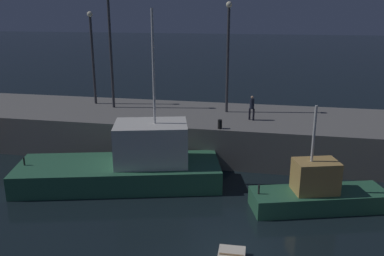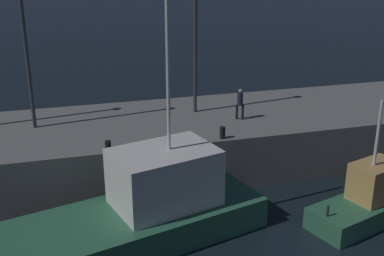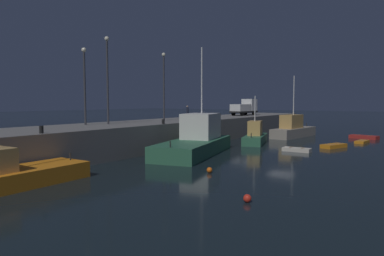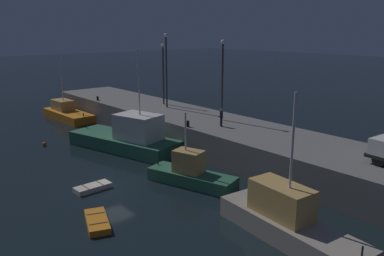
{
  "view_description": "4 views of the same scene",
  "coord_description": "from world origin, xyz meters",
  "px_view_note": "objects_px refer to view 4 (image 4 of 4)",
  "views": [
    {
      "loc": [
        1.11,
        -15.51,
        10.09
      ],
      "look_at": [
        -4.64,
        13.55,
        1.35
      ],
      "focal_mm": 37.82,
      "sensor_mm": 36.0,
      "label": 1
    },
    {
      "loc": [
        -9.58,
        -12.02,
        11.39
      ],
      "look_at": [
        -2.32,
        13.37,
        1.85
      ],
      "focal_mm": 45.95,
      "sensor_mm": 36.0,
      "label": 2
    },
    {
      "loc": [
        -33.96,
        -12.83,
        4.91
      ],
      "look_at": [
        -1.28,
        10.17,
        1.89
      ],
      "focal_mm": 32.76,
      "sensor_mm": 36.0,
      "label": 3
    },
    {
      "loc": [
        25.4,
        -13.7,
        11.6
      ],
      "look_at": [
        -5.54,
        12.76,
        1.35
      ],
      "focal_mm": 36.84,
      "sensor_mm": 36.0,
      "label": 4
    }
  ],
  "objects_px": {
    "mooring_buoy_near": "(44,144)",
    "dockworker": "(221,116)",
    "bollard_west": "(188,124)",
    "rowboat_white_mid": "(93,187)",
    "bollard_central": "(98,98)",
    "fishing_boat_grey": "(191,174)",
    "lamp_post_east": "(166,65)",
    "fishing_boat_blue": "(67,113)",
    "bollard_east": "(154,115)",
    "lamp_post_west": "(163,69)",
    "lamp_post_central": "(222,74)",
    "fishing_boat_white": "(288,221)",
    "dinghy_orange_near": "(97,221)",
    "fishing_trawler_red": "(129,138)"
  },
  "relations": [
    {
      "from": "rowboat_white_mid",
      "to": "lamp_post_east",
      "type": "relative_size",
      "value": 0.32
    },
    {
      "from": "bollard_east",
      "to": "rowboat_white_mid",
      "type": "bearing_deg",
      "value": -55.51
    },
    {
      "from": "rowboat_white_mid",
      "to": "mooring_buoy_near",
      "type": "xyz_separation_m",
      "value": [
        -13.68,
        1.51,
        0.01
      ]
    },
    {
      "from": "lamp_post_west",
      "to": "fishing_boat_grey",
      "type": "bearing_deg",
      "value": -30.45
    },
    {
      "from": "mooring_buoy_near",
      "to": "dockworker",
      "type": "height_order",
      "value": "dockworker"
    },
    {
      "from": "fishing_boat_blue",
      "to": "fishing_boat_grey",
      "type": "bearing_deg",
      "value": -4.64
    },
    {
      "from": "fishing_boat_white",
      "to": "lamp_post_west",
      "type": "relative_size",
      "value": 1.33
    },
    {
      "from": "fishing_boat_grey",
      "to": "lamp_post_central",
      "type": "bearing_deg",
      "value": 122.97
    },
    {
      "from": "dockworker",
      "to": "bollard_west",
      "type": "height_order",
      "value": "dockworker"
    },
    {
      "from": "fishing_boat_grey",
      "to": "lamp_post_east",
      "type": "bearing_deg",
      "value": 149.08
    },
    {
      "from": "bollard_west",
      "to": "bollard_central",
      "type": "xyz_separation_m",
      "value": [
        -18.35,
        0.27,
        -0.03
      ]
    },
    {
      "from": "fishing_boat_white",
      "to": "fishing_boat_grey",
      "type": "bearing_deg",
      "value": 173.23
    },
    {
      "from": "rowboat_white_mid",
      "to": "lamp_post_east",
      "type": "height_order",
      "value": "lamp_post_east"
    },
    {
      "from": "fishing_boat_blue",
      "to": "bollard_east",
      "type": "bearing_deg",
      "value": 7.76
    },
    {
      "from": "lamp_post_west",
      "to": "bollard_central",
      "type": "height_order",
      "value": "lamp_post_west"
    },
    {
      "from": "fishing_boat_white",
      "to": "mooring_buoy_near",
      "type": "relative_size",
      "value": 24.5
    },
    {
      "from": "bollard_east",
      "to": "fishing_boat_grey",
      "type": "bearing_deg",
      "value": -21.95
    },
    {
      "from": "fishing_boat_grey",
      "to": "mooring_buoy_near",
      "type": "distance_m",
      "value": 18.23
    },
    {
      "from": "fishing_boat_white",
      "to": "lamp_post_west",
      "type": "height_order",
      "value": "lamp_post_west"
    },
    {
      "from": "fishing_boat_blue",
      "to": "lamp_post_west",
      "type": "bearing_deg",
      "value": 32.86
    },
    {
      "from": "lamp_post_east",
      "to": "dockworker",
      "type": "distance_m",
      "value": 11.57
    },
    {
      "from": "bollard_west",
      "to": "dockworker",
      "type": "bearing_deg",
      "value": 53.28
    },
    {
      "from": "rowboat_white_mid",
      "to": "bollard_west",
      "type": "bearing_deg",
      "value": 99.82
    },
    {
      "from": "rowboat_white_mid",
      "to": "bollard_central",
      "type": "distance_m",
      "value": 23.23
    },
    {
      "from": "lamp_post_east",
      "to": "bollard_central",
      "type": "xyz_separation_m",
      "value": [
        -9.47,
        -3.97,
        -4.62
      ]
    },
    {
      "from": "lamp_post_central",
      "to": "bollard_east",
      "type": "xyz_separation_m",
      "value": [
        -5.49,
        -4.45,
        -4.38
      ]
    },
    {
      "from": "lamp_post_east",
      "to": "bollard_central",
      "type": "distance_m",
      "value": 11.26
    },
    {
      "from": "fishing_boat_grey",
      "to": "bollard_east",
      "type": "relative_size",
      "value": 16.12
    },
    {
      "from": "fishing_trawler_red",
      "to": "bollard_west",
      "type": "bearing_deg",
      "value": 35.17
    },
    {
      "from": "rowboat_white_mid",
      "to": "bollard_central",
      "type": "relative_size",
      "value": 5.08
    },
    {
      "from": "lamp_post_west",
      "to": "bollard_west",
      "type": "height_order",
      "value": "lamp_post_west"
    },
    {
      "from": "fishing_boat_white",
      "to": "lamp_post_west",
      "type": "xyz_separation_m",
      "value": [
        -26.34,
        10.91,
        5.88
      ]
    },
    {
      "from": "dockworker",
      "to": "lamp_post_west",
      "type": "bearing_deg",
      "value": 167.96
    },
    {
      "from": "rowboat_white_mid",
      "to": "lamp_post_central",
      "type": "distance_m",
      "value": 16.99
    },
    {
      "from": "fishing_trawler_red",
      "to": "bollard_west",
      "type": "relative_size",
      "value": 21.06
    },
    {
      "from": "fishing_trawler_red",
      "to": "mooring_buoy_near",
      "type": "height_order",
      "value": "fishing_trawler_red"
    },
    {
      "from": "fishing_boat_blue",
      "to": "dinghy_orange_near",
      "type": "xyz_separation_m",
      "value": [
        29.33,
        -10.83,
        -0.6
      ]
    },
    {
      "from": "dockworker",
      "to": "bollard_west",
      "type": "relative_size",
      "value": 2.88
    },
    {
      "from": "mooring_buoy_near",
      "to": "bollard_east",
      "type": "distance_m",
      "value": 11.55
    },
    {
      "from": "fishing_boat_grey",
      "to": "rowboat_white_mid",
      "type": "xyz_separation_m",
      "value": [
        -3.9,
        -6.26,
        -0.67
      ]
    },
    {
      "from": "mooring_buoy_near",
      "to": "lamp_post_central",
      "type": "bearing_deg",
      "value": 49.61
    },
    {
      "from": "rowboat_white_mid",
      "to": "lamp_post_east",
      "type": "bearing_deg",
      "value": 125.55
    },
    {
      "from": "fishing_boat_blue",
      "to": "lamp_post_east",
      "type": "bearing_deg",
      "value": 25.7
    },
    {
      "from": "fishing_boat_blue",
      "to": "fishing_boat_white",
      "type": "relative_size",
      "value": 0.97
    },
    {
      "from": "fishing_boat_grey",
      "to": "fishing_boat_blue",
      "type": "bearing_deg",
      "value": 175.36
    },
    {
      "from": "fishing_boat_grey",
      "to": "lamp_post_east",
      "type": "relative_size",
      "value": 0.87
    },
    {
      "from": "dinghy_orange_near",
      "to": "bollard_central",
      "type": "xyz_separation_m",
      "value": [
        -25.32,
        13.35,
        2.79
      ]
    },
    {
      "from": "fishing_boat_blue",
      "to": "bollard_east",
      "type": "distance_m",
      "value": 17.09
    },
    {
      "from": "lamp_post_east",
      "to": "bollard_central",
      "type": "height_order",
      "value": "lamp_post_east"
    },
    {
      "from": "dockworker",
      "to": "bollard_east",
      "type": "relative_size",
      "value": 3.75
    }
  ]
}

